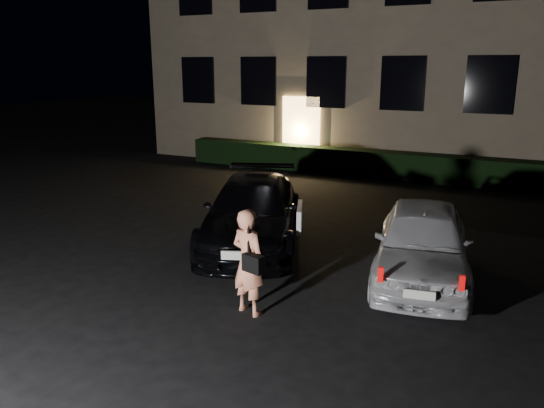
% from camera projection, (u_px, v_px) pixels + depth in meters
% --- Properties ---
extents(ground, '(80.00, 80.00, 0.00)m').
position_uv_depth(ground, '(228.00, 305.00, 8.17)').
color(ground, black).
rests_on(ground, ground).
extents(hedge, '(15.00, 0.70, 0.85)m').
position_uv_depth(hedge, '(394.00, 165.00, 17.16)').
color(hedge, black).
rests_on(hedge, ground).
extents(sedan, '(3.39, 4.90, 1.32)m').
position_uv_depth(sedan, '(253.00, 212.00, 10.90)').
color(sedan, black).
rests_on(sedan, ground).
extents(hatch, '(2.19, 4.05, 1.31)m').
position_uv_depth(hatch, '(423.00, 242.00, 9.08)').
color(hatch, silver).
rests_on(hatch, ground).
extents(man, '(0.68, 0.53, 1.61)m').
position_uv_depth(man, '(249.00, 262.00, 7.73)').
color(man, '#FD9871').
rests_on(man, ground).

